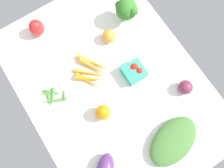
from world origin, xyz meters
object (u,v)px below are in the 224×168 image
(leafy_greens_clump, at_px, (173,141))
(berry_basket, at_px, (134,71))
(heirloom_tomato_orange, at_px, (109,36))
(red_onion_near_basket, at_px, (185,87))
(bell_pepper_red, at_px, (37,28))
(carrot_bunch, at_px, (93,72))
(bell_pepper_orange, at_px, (103,112))
(okra_pile, at_px, (54,97))
(broccoli_head, at_px, (127,9))

(leafy_greens_clump, relative_size, berry_basket, 2.68)
(leafy_greens_clump, relative_size, heirloom_tomato_orange, 3.82)
(red_onion_near_basket, relative_size, bell_pepper_red, 0.69)
(carrot_bunch, relative_size, bell_pepper_orange, 2.48)
(heirloom_tomato_orange, height_order, bell_pepper_orange, bell_pepper_orange)
(okra_pile, distance_m, bell_pepper_orange, 0.24)
(broccoli_head, xyz_separation_m, berry_basket, (-0.25, 0.12, -0.06))
(red_onion_near_basket, bearing_deg, bell_pepper_orange, 74.60)
(okra_pile, distance_m, red_onion_near_basket, 0.58)
(bell_pepper_red, bearing_deg, carrot_bunch, -160.43)
(leafy_greens_clump, bearing_deg, okra_pile, 36.89)
(heirloom_tomato_orange, bearing_deg, red_onion_near_basket, -158.73)
(carrot_bunch, bearing_deg, berry_basket, -124.04)
(leafy_greens_clump, height_order, berry_basket, berry_basket)
(leafy_greens_clump, xyz_separation_m, okra_pile, (0.44, 0.33, -0.02))
(broccoli_head, height_order, okra_pile, broccoli_head)
(leafy_greens_clump, xyz_separation_m, bell_pepper_red, (0.75, 0.23, 0.02))
(berry_basket, bearing_deg, leafy_greens_clump, 174.46)
(leafy_greens_clump, bearing_deg, berry_basket, -5.54)
(leafy_greens_clump, xyz_separation_m, heirloom_tomato_orange, (0.54, -0.03, 0.00))
(bell_pepper_orange, bearing_deg, broccoli_head, -45.38)
(broccoli_head, distance_m, okra_pile, 0.51)
(bell_pepper_red, bearing_deg, berry_basket, -147.39)
(carrot_bunch, relative_size, okra_pile, 1.57)
(red_onion_near_basket, bearing_deg, carrot_bunch, 46.44)
(leafy_greens_clump, height_order, carrot_bunch, leafy_greens_clump)
(leafy_greens_clump, distance_m, carrot_bunch, 0.46)
(leafy_greens_clump, height_order, okra_pile, leafy_greens_clump)
(broccoli_head, distance_m, bell_pepper_red, 0.42)
(okra_pile, distance_m, bell_pepper_red, 0.33)
(carrot_bunch, bearing_deg, red_onion_near_basket, -133.56)
(carrot_bunch, relative_size, berry_basket, 2.25)
(carrot_bunch, bearing_deg, bell_pepper_red, 19.57)
(bell_pepper_orange, bearing_deg, leafy_greens_clump, -144.51)
(leafy_greens_clump, distance_m, heirloom_tomato_orange, 0.54)
(broccoli_head, xyz_separation_m, okra_pile, (-0.15, 0.48, -0.08))
(red_onion_near_basket, bearing_deg, berry_basket, 38.85)
(berry_basket, height_order, okra_pile, berry_basket)
(okra_pile, distance_m, heirloom_tomato_orange, 0.37)
(carrot_bunch, xyz_separation_m, berry_basket, (-0.10, -0.15, 0.02))
(heirloom_tomato_orange, bearing_deg, berry_basket, -178.92)
(leafy_greens_clump, bearing_deg, carrot_bunch, 15.37)
(bell_pepper_red, bearing_deg, okra_pile, 162.76)
(broccoli_head, xyz_separation_m, red_onion_near_basket, (-0.43, -0.03, -0.06))
(heirloom_tomato_orange, xyz_separation_m, red_onion_near_basket, (-0.39, -0.15, 0.00))
(okra_pile, bearing_deg, leafy_greens_clump, -143.11)
(carrot_bunch, relative_size, broccoli_head, 1.46)
(carrot_bunch, relative_size, heirloom_tomato_orange, 3.20)
(broccoli_head, distance_m, bell_pepper_orange, 0.48)
(leafy_greens_clump, bearing_deg, bell_pepper_red, 17.12)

